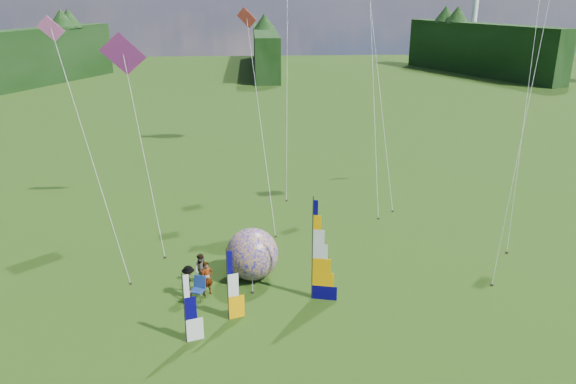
{
  "coord_description": "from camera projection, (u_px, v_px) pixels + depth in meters",
  "views": [
    {
      "loc": [
        -2.54,
        -20.13,
        14.28
      ],
      "look_at": [
        -1.0,
        4.0,
        5.5
      ],
      "focal_mm": 35.0,
      "sensor_mm": 36.0,
      "label": 1
    }
  ],
  "objects": [
    {
      "name": "small_kite_green",
      "position": [
        287.0,
        52.0,
        42.28
      ],
      "size": [
        7.8,
        14.74,
        19.58
      ],
      "primitive_type": null,
      "rotation": [
        0.0,
        0.0,
        -0.32
      ],
      "color": "green",
      "rests_on": "ground"
    },
    {
      "name": "spectator_b",
      "position": [
        201.0,
        270.0,
        28.44
      ],
      "size": [
        0.93,
        0.74,
        1.71
      ],
      "primitive_type": "imported",
      "rotation": [
        0.0,
        0.0,
        -0.46
      ],
      "color": "#66594C",
      "rests_on": "ground"
    },
    {
      "name": "spectator_a",
      "position": [
        207.0,
        278.0,
        27.56
      ],
      "size": [
        0.77,
        0.68,
        1.76
      ],
      "primitive_type": "imported",
      "rotation": [
        0.0,
        0.0,
        0.5
      ],
      "color": "#66594C",
      "rests_on": "ground"
    },
    {
      "name": "kite_whale",
      "position": [
        375.0,
        22.0,
        38.95
      ],
      "size": [
        9.29,
        15.16,
        24.23
      ],
      "primitive_type": null,
      "rotation": [
        0.0,
        0.0,
        -0.31
      ],
      "color": "black",
      "rests_on": "ground"
    },
    {
      "name": "treeline_ring",
      "position": [
        319.0,
        260.0,
        22.54
      ],
      "size": [
        210.0,
        210.0,
        8.0
      ],
      "primitive_type": null,
      "color": "#1F3B19",
      "rests_on": "ground"
    },
    {
      "name": "small_kite_pink",
      "position": [
        89.0,
        144.0,
        28.95
      ],
      "size": [
        6.91,
        8.22,
        13.46
      ],
      "primitive_type": null,
      "rotation": [
        0.0,
        0.0,
        0.07
      ],
      "color": "#EC5CB3",
      "rests_on": "ground"
    },
    {
      "name": "small_kite_yellow",
      "position": [
        526.0,
        107.0,
        32.73
      ],
      "size": [
        8.12,
        10.36,
        15.51
      ],
      "primitive_type": null,
      "rotation": [
        0.0,
        0.0,
        0.33
      ],
      "color": "yellow",
      "rests_on": "ground"
    },
    {
      "name": "kite_parafoil",
      "position": [
        534.0,
        71.0,
        27.35
      ],
      "size": [
        7.25,
        8.4,
        21.01
      ],
      "primitive_type": null,
      "rotation": [
        0.0,
        0.0,
        0.01
      ],
      "color": "red",
      "rests_on": "ground"
    },
    {
      "name": "side_banner_far",
      "position": [
        184.0,
        310.0,
        23.51
      ],
      "size": [
        0.94,
        0.39,
        3.24
      ],
      "primitive_type": null,
      "rotation": [
        0.0,
        0.0,
        0.31
      ],
      "color": "white",
      "rests_on": "ground"
    },
    {
      "name": "small_kite_orange",
      "position": [
        374.0,
        80.0,
        38.48
      ],
      "size": [
        3.97,
        11.65,
        16.77
      ],
      "primitive_type": null,
      "rotation": [
        0.0,
        0.0,
        0.13
      ],
      "color": "#FF610E",
      "rests_on": "ground"
    },
    {
      "name": "feather_banner_main",
      "position": [
        312.0,
        251.0,
        26.58
      ],
      "size": [
        1.38,
        0.42,
        5.17
      ],
      "primitive_type": null,
      "rotation": [
        0.0,
        0.0,
        -0.23
      ],
      "color": "#060254",
      "rests_on": "ground"
    },
    {
      "name": "side_banner_left",
      "position": [
        228.0,
        286.0,
        25.12
      ],
      "size": [
        0.95,
        0.4,
        3.46
      ],
      "primitive_type": null,
      "rotation": [
        0.0,
        0.0,
        0.32
      ],
      "color": "#FFA400",
      "rests_on": "ground"
    },
    {
      "name": "camp_chair",
      "position": [
        198.0,
        289.0,
        27.19
      ],
      "size": [
        0.87,
        0.87,
        1.15
      ],
      "primitive_type": null,
      "rotation": [
        0.0,
        0.0,
        -0.39
      ],
      "color": "navy",
      "rests_on": "ground"
    },
    {
      "name": "ground",
      "position": [
        317.0,
        344.0,
        23.91
      ],
      "size": [
        220.0,
        220.0,
        0.0
      ],
      "primitive_type": "plane",
      "color": "#2C4F11",
      "rests_on": "ground"
    },
    {
      "name": "spectator_c",
      "position": [
        189.0,
        282.0,
        27.27
      ],
      "size": [
        0.53,
        1.14,
        1.7
      ],
      "primitive_type": "imported",
      "rotation": [
        0.0,
        0.0,
        1.68
      ],
      "color": "#66594C",
      "rests_on": "ground"
    },
    {
      "name": "spectator_d",
      "position": [
        245.0,
        254.0,
        30.21
      ],
      "size": [
        0.9,
        1.01,
        1.65
      ],
      "primitive_type": "imported",
      "rotation": [
        0.0,
        0.0,
        2.23
      ],
      "color": "#66594C",
      "rests_on": "ground"
    },
    {
      "name": "kite_rainbow_delta",
      "position": [
        142.0,
        133.0,
        32.68
      ],
      "size": [
        9.96,
        13.12,
        12.77
      ],
      "primitive_type": null,
      "rotation": [
        0.0,
        0.0,
        0.25
      ],
      "color": "red",
      "rests_on": "ground"
    },
    {
      "name": "bol_inflatable",
      "position": [
        252.0,
        254.0,
        29.0
      ],
      "size": [
        2.89,
        2.89,
        2.73
      ],
      "primitive_type": "sphere",
      "rotation": [
        0.0,
        0.0,
        -0.06
      ],
      "color": "#0B0D91",
      "rests_on": "ground"
    },
    {
      "name": "small_kite_red",
      "position": [
        260.0,
        112.0,
        36.21
      ],
      "size": [
        8.4,
        12.17,
        13.62
      ],
      "primitive_type": null,
      "rotation": [
        0.0,
        0.0,
        -0.43
      ],
      "color": "#F33F3B",
      "rests_on": "ground"
    }
  ]
}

